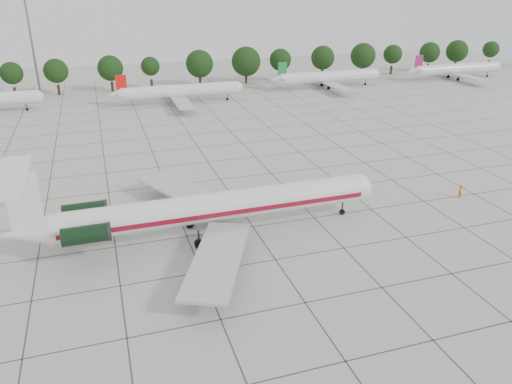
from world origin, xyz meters
TOP-DOWN VIEW (x-y plane):
  - ground at (0.00, 0.00)m, footprint 260.00×260.00m
  - apron_joints at (0.00, 15.00)m, footprint 170.00×170.00m
  - main_airliner at (-6.59, -0.44)m, footprint 42.51×33.41m
  - ground_crew at (29.20, -0.45)m, footprint 0.82×0.75m
  - bg_airliner_c at (2.92, 65.94)m, footprint 28.24×27.20m
  - bg_airliner_d at (44.08, 72.07)m, footprint 28.24×27.20m
  - bg_airliner_e at (85.24, 71.97)m, footprint 28.24×27.20m
  - tree_line at (-11.68, 85.00)m, footprint 249.86×8.44m
  - floodlight_mast at (-30.00, 92.00)m, footprint 1.60×1.60m

SIDE VIEW (x-z plane):
  - ground at x=0.00m, z-range 0.00..0.00m
  - apron_joints at x=0.00m, z-range 0.00..0.02m
  - ground_crew at x=29.20m, z-range 0.00..1.88m
  - bg_airliner_c at x=2.92m, z-range -0.79..6.61m
  - bg_airliner_d at x=44.08m, z-range -0.79..6.61m
  - bg_airliner_e at x=85.24m, z-range -0.79..6.61m
  - main_airliner at x=-6.59m, z-range -1.46..8.50m
  - tree_line at x=-11.68m, z-range 0.87..11.09m
  - floodlight_mast at x=-30.00m, z-range 1.56..27.01m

